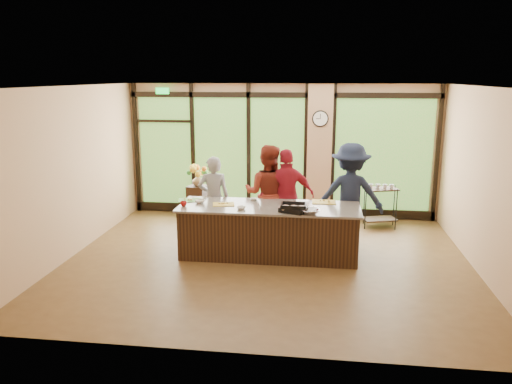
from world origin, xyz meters
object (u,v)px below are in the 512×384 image
(roasting_pan, at_px, (293,210))
(bar_cart, at_px, (380,201))
(island_base, at_px, (269,232))
(flower_stand, at_px, (198,204))
(cook_right, at_px, (350,195))
(cook_left, at_px, (214,199))

(roasting_pan, xyz_separation_m, bar_cart, (1.72, 2.35, -0.39))
(island_base, distance_m, flower_stand, 2.65)
(roasting_pan, bearing_deg, cook_right, 71.69)
(cook_right, relative_size, roasting_pan, 4.69)
(island_base, relative_size, cook_right, 1.58)
(island_base, xyz_separation_m, flower_stand, (-1.78, 1.96, -0.04))
(island_base, bearing_deg, cook_left, 147.29)
(island_base, distance_m, bar_cart, 2.96)
(island_base, relative_size, cook_left, 1.86)
(cook_left, relative_size, cook_right, 0.85)
(flower_stand, height_order, bar_cart, bar_cart)
(island_base, distance_m, cook_left, 1.43)
(cook_left, xyz_separation_m, flower_stand, (-0.62, 1.21, -0.43))
(cook_right, xyz_separation_m, flower_stand, (-3.23, 1.16, -0.58))
(island_base, relative_size, bar_cart, 3.29)
(cook_left, height_order, roasting_pan, cook_left)
(bar_cart, bearing_deg, island_base, -154.14)
(roasting_pan, relative_size, bar_cart, 0.44)
(island_base, distance_m, cook_right, 1.74)
(island_base, relative_size, roasting_pan, 7.43)
(island_base, height_order, roasting_pan, roasting_pan)
(bar_cart, bearing_deg, roasting_pan, -143.26)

